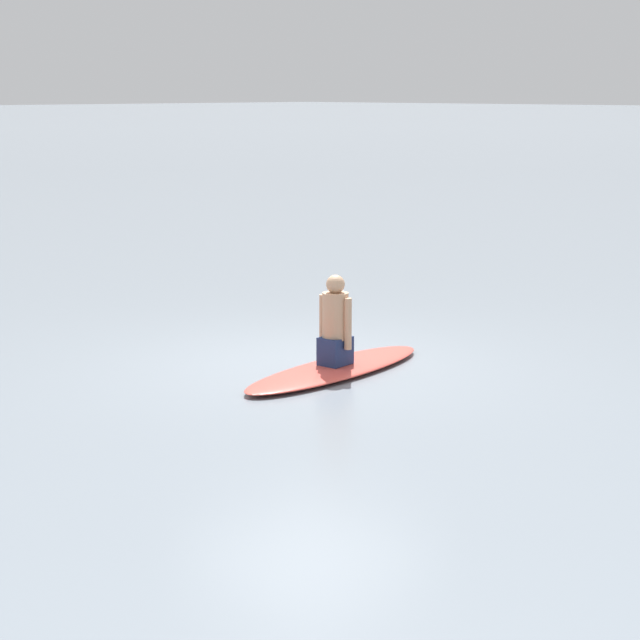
% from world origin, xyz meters
% --- Properties ---
extents(ground_plane, '(400.00, 400.00, 0.00)m').
position_xyz_m(ground_plane, '(0.00, 0.00, 0.00)').
color(ground_plane, gray).
extents(surfboard, '(1.00, 2.90, 0.10)m').
position_xyz_m(surfboard, '(0.56, -0.16, 0.05)').
color(surfboard, '#D84C3F').
rests_on(surfboard, ground).
extents(person_paddler, '(0.44, 0.35, 1.01)m').
position_xyz_m(person_paddler, '(0.56, -0.16, 0.56)').
color(person_paddler, navy).
rests_on(person_paddler, surfboard).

